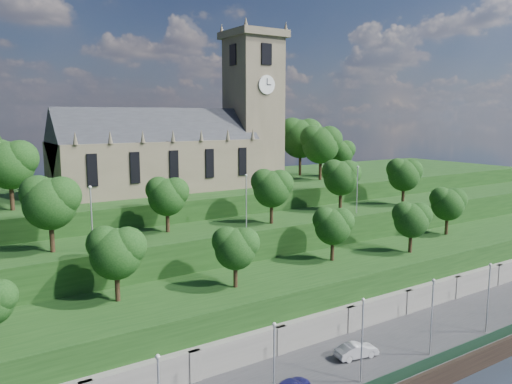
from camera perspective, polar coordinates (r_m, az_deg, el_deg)
promenade at (r=55.10m, az=10.67°, el=-19.38°), size 160.00×12.00×2.00m
fence at (r=51.09m, az=15.17°, el=-19.90°), size 160.00×0.10×1.20m
retaining_wall at (r=58.41m, az=6.51°, el=-15.95°), size 160.00×2.10×5.00m
embankment_lower at (r=62.20m, az=2.91°, el=-12.82°), size 160.00×12.00×8.00m
embankment_upper at (r=70.22m, az=-2.41°, el=-8.55°), size 160.00×10.00×12.00m
hilltop at (r=87.96m, az=-9.43°, el=-4.11°), size 160.00×32.00×15.00m
church at (r=82.59m, az=-8.06°, el=5.63°), size 38.60×12.35×27.60m
trees_lower at (r=62.33m, az=5.94°, el=-4.22°), size 70.11×9.03×7.86m
trees_upper at (r=69.14m, az=0.77°, el=0.87°), size 61.53×8.04×8.49m
trees_hilltop at (r=81.04m, az=-9.24°, el=5.19°), size 73.77×16.87×11.51m
lamp_posts_promenade at (r=49.08m, az=12.04°, el=-15.62°), size 60.36×0.36×8.27m
lamp_posts_upper at (r=65.36m, az=-1.13°, el=-0.60°), size 40.36×0.36×7.31m
car_middle at (r=55.16m, az=11.42°, el=-17.33°), size 4.80×2.36×1.51m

